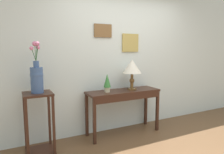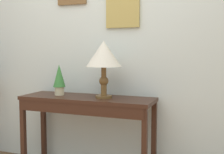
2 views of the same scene
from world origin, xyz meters
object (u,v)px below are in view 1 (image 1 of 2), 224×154
potted_plant_on_console (107,82)px  pedestal_stand_left (39,123)px  table_lamp (132,68)px  flower_vase_tall (37,76)px  console_table (124,97)px

potted_plant_on_console → pedestal_stand_left: (-1.12, -0.07, -0.51)m
table_lamp → pedestal_stand_left: (-1.61, -0.07, -0.73)m
flower_vase_tall → pedestal_stand_left: bearing=-107.6°
table_lamp → flower_vase_tall: flower_vase_tall is taller
console_table → table_lamp: size_ratio=2.43×
table_lamp → flower_vase_tall: (-1.61, -0.06, -0.05)m
potted_plant_on_console → pedestal_stand_left: potted_plant_on_console is taller
table_lamp → flower_vase_tall: bearing=-177.7°
console_table → flower_vase_tall: bearing=-178.4°
console_table → potted_plant_on_console: bearing=174.3°
potted_plant_on_console → table_lamp: bearing=-0.8°
console_table → table_lamp: (0.18, 0.02, 0.50)m
potted_plant_on_console → console_table: bearing=-5.7°
pedestal_stand_left → flower_vase_tall: bearing=72.4°
console_table → table_lamp: bearing=7.9°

